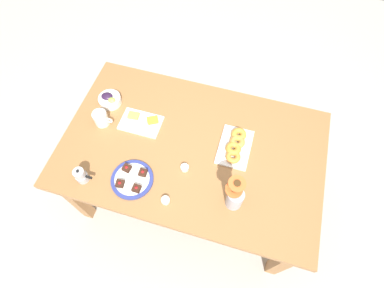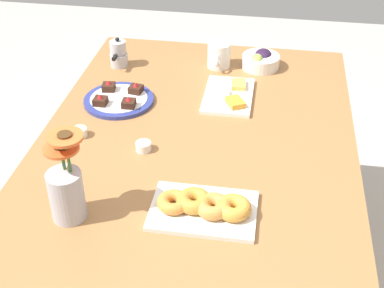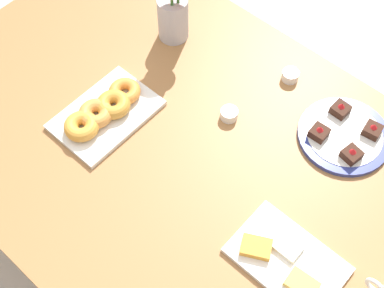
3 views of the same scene
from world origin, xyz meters
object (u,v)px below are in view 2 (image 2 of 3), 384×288
Objects in this scene: coffee_mug at (219,55)px; cheese_platter at (229,95)px; dining_table at (192,177)px; flower_vase at (66,190)px; grape_bowl at (261,60)px; croissant_platter at (205,207)px; jam_cup_honey at (80,132)px; moka_pot at (119,54)px; jam_cup_berry at (143,146)px; dessert_plate at (119,99)px.

coffee_mug is 0.25m from cheese_platter.
flower_vase is (0.32, -0.27, 0.17)m from dining_table.
croissant_platter is (0.87, -0.10, -0.01)m from grape_bowl.
jam_cup_honey is at bearing -43.40° from grape_bowl.
cheese_platter is 0.49m from moka_pot.
moka_pot is (-0.86, -0.11, -0.04)m from flower_vase.
grape_bowl is at bearing 97.85° from moka_pot.
grape_bowl is at bearing 136.60° from jam_cup_honey.
coffee_mug is at bearing 164.96° from jam_cup_berry.
moka_pot reaches higher than jam_cup_honey.
dessert_plate is (0.09, -0.38, 0.00)m from cheese_platter.
dining_table is at bearing 139.39° from flower_vase.
croissant_platter is 5.83× the size of jam_cup_berry.
grape_bowl is 0.56m from moka_pot.
grape_bowl is 1.04m from flower_vase.
croissant_platter is (0.61, -0.00, 0.01)m from cheese_platter.
croissant_platter is 0.53m from jam_cup_honey.
coffee_mug is 0.17m from grape_bowl.
coffee_mug is 0.62m from jam_cup_berry.
jam_cup_honey is at bearing -16.29° from dessert_plate.
dessert_plate is at bearing 15.21° from moka_pot.
cheese_platter is at bearing 152.75° from flower_vase.
moka_pot reaches higher than dessert_plate.
cheese_platter is 0.39m from dessert_plate.
croissant_platter is (0.85, 0.06, -0.03)m from coffee_mug.
jam_cup_honey is at bearing -34.42° from coffee_mug.
coffee_mug reaches higher than dessert_plate.
dessert_plate reaches higher than croissant_platter.
croissant_platter is at bearing 4.32° from coffee_mug.
jam_cup_honey is 0.22m from jam_cup_berry.
flower_vase is (0.32, -0.12, 0.07)m from jam_cup_berry.
jam_cup_honey is 0.38m from flower_vase.
dessert_plate is (0.35, -0.48, -0.02)m from grape_bowl.
flower_vase reaches higher than cheese_platter.
coffee_mug reaches higher than grape_bowl.
croissant_platter reaches higher than cheese_platter.
grape_bowl is 1.22× the size of moka_pot.
croissant_platter is (0.25, 0.07, 0.11)m from dining_table.
jam_cup_berry is 0.31m from dessert_plate.
coffee_mug reaches higher than croissant_platter.
coffee_mug reaches higher than dining_table.
jam_cup_berry is at bearing -32.37° from cheese_platter.
grape_bowl is 0.56× the size of cheese_platter.
coffee_mug is (-0.60, 0.01, 0.14)m from dining_table.
dining_table is 0.39m from jam_cup_honey.
dessert_plate is (-0.52, -0.38, -0.01)m from croissant_platter.
cheese_platter is 0.55m from jam_cup_honey.
moka_pot is at bearing -164.79° from dessert_plate.
moka_pot is (-0.27, -0.07, 0.04)m from dessert_plate.
grape_bowl is 0.79m from jam_cup_honey.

